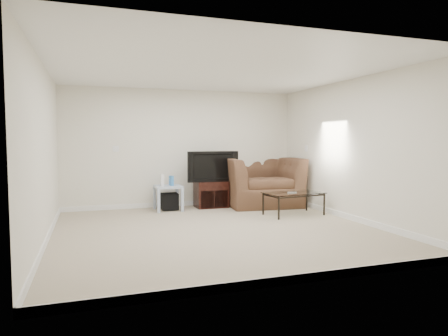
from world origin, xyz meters
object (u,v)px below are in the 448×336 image
object	(u,v)px
subwoofer	(170,201)
coffee_table	(294,204)
recliner	(261,173)
tv_stand	(211,194)
side_table	(168,198)
television	(211,166)

from	to	relation	value
subwoofer	coffee_table	world-z (taller)	coffee_table
subwoofer	recliner	xyz separation A→B (m)	(2.03, -0.02, 0.52)
tv_stand	side_table	world-z (taller)	tv_stand
television	recliner	size ratio (longest dim) A/B	0.65
coffee_table	tv_stand	bearing A→B (deg)	132.34
television	recliner	distance (m)	1.14
tv_stand	recliner	size ratio (longest dim) A/B	0.42
tv_stand	side_table	bearing A→B (deg)	-174.47
television	subwoofer	size ratio (longest dim) A/B	3.13
side_table	recliner	size ratio (longest dim) A/B	0.33
tv_stand	subwoofer	xyz separation A→B (m)	(-0.91, -0.07, -0.10)
recliner	side_table	bearing A→B (deg)	-174.57
subwoofer	television	bearing A→B (deg)	2.81
subwoofer	coffee_table	distance (m)	2.50
television	coffee_table	size ratio (longest dim) A/B	0.94
tv_stand	subwoofer	distance (m)	0.92
television	recliner	world-z (taller)	recliner
side_table	subwoofer	xyz separation A→B (m)	(0.03, 0.02, -0.07)
subwoofer	coffee_table	xyz separation A→B (m)	(2.14, -1.28, 0.04)
side_table	recliner	xyz separation A→B (m)	(2.06, 0.00, 0.44)
subwoofer	recliner	bearing A→B (deg)	-0.61
tv_stand	side_table	size ratio (longest dim) A/B	1.27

